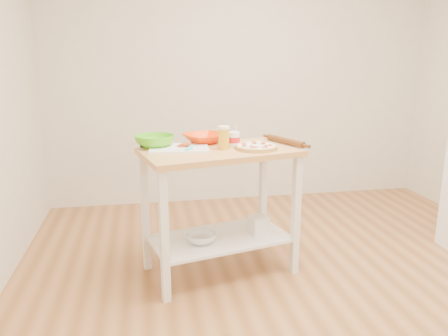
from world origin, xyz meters
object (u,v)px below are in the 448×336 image
beer_pint (224,138)px  shelf_bin (258,225)px  rolling_pin (285,141)px  shelf_glass_bowl (201,238)px  prep_island (220,186)px  pizza (256,147)px  green_bowl (155,141)px  cutting_board (179,148)px  knife (153,145)px  orange_bowl (204,138)px  spatula (189,148)px  yogurt_tub (234,139)px

beer_pint → shelf_bin: size_ratio=1.27×
rolling_pin → shelf_glass_bowl: bearing=-166.2°
prep_island → shelf_glass_bowl: prep_island is taller
pizza → shelf_glass_bowl: (-0.39, -0.03, -0.62)m
green_bowl → beer_pint: beer_pint is taller
pizza → cutting_board: size_ratio=0.69×
pizza → knife: 0.71m
prep_island → pizza: bearing=-8.4°
orange_bowl → rolling_pin: (0.57, -0.15, -0.01)m
shelf_glass_bowl → green_bowl: bearing=142.3°
knife → beer_pint: beer_pint is taller
beer_pint → shelf_bin: 0.71m
spatula → shelf_bin: bearing=-51.9°
pizza → shelf_glass_bowl: bearing=-175.7°
knife → rolling_pin: (0.94, -0.05, 0.01)m
prep_island → beer_pint: size_ratio=7.27×
pizza → yogurt_tub: (-0.14, 0.09, 0.04)m
rolling_pin → orange_bowl: bearing=164.8°
cutting_board → pizza: bearing=-8.1°
rolling_pin → shelf_glass_bowl: 0.91m
spatula → cutting_board: bearing=80.1°
green_bowl → spatula: bearing=-33.3°
beer_pint → shelf_glass_bowl: (-0.17, -0.07, -0.69)m
spatula → knife: size_ratio=0.60×
prep_island → rolling_pin: rolling_pin is taller
spatula → orange_bowl: 0.27m
shelf_glass_bowl → shelf_bin: 0.45m
cutting_board → beer_pint: (0.30, -0.07, 0.07)m
knife → beer_pint: bearing=-40.1°
knife → spatula: bearing=-53.2°
orange_bowl → yogurt_tub: (0.18, -0.19, 0.02)m
cutting_board → shelf_bin: size_ratio=3.39×
cutting_board → rolling_pin: bearing=5.3°
orange_bowl → yogurt_tub: bearing=-46.0°
shelf_glass_bowl → orange_bowl: bearing=77.3°
prep_island → cutting_board: size_ratio=2.73×
spatula → green_bowl: size_ratio=0.56×
spatula → shelf_glass_bowl: 0.63m
spatula → orange_bowl: orange_bowl is taller
yogurt_tub → shelf_bin: (0.18, -0.03, -0.63)m
orange_bowl → green_bowl: (-0.36, -0.09, 0.01)m
pizza → orange_bowl: size_ratio=1.02×
orange_bowl → shelf_glass_bowl: size_ratio=1.34×
prep_island → green_bowl: size_ratio=4.25×
spatula → orange_bowl: (0.13, 0.24, 0.02)m
cutting_board → shelf_glass_bowl: 0.64m
knife → shelf_bin: 0.95m
prep_island → cutting_board: cutting_board is taller
knife → shelf_glass_bowl: size_ratio=1.19×
knife → cutting_board: bearing=-45.0°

